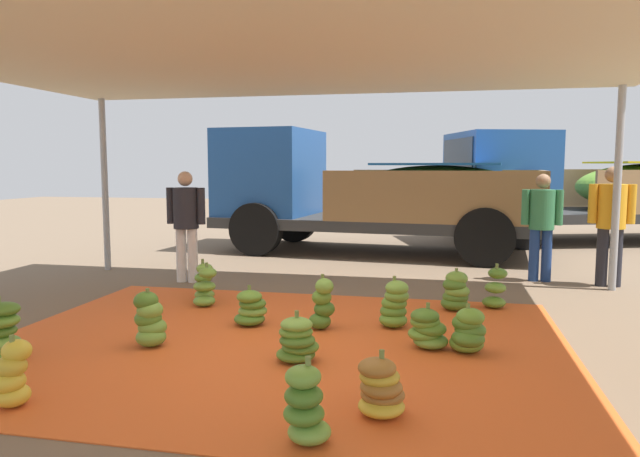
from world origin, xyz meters
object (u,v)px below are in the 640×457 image
object	(u,v)px
cargo_truck_far	(589,188)
worker_2	(542,219)
banana_bunch_11	(251,309)
banana_bunch_7	(206,288)
banana_bunch_10	(427,329)
cargo_truck_main	(362,191)
banana_bunch_1	(381,388)
banana_bunch_13	(495,289)
banana_bunch_14	(468,332)
banana_bunch_9	(322,305)
worker_0	(186,218)
worker_1	(611,217)
banana_bunch_2	(12,376)
banana_bunch_6	(150,320)
banana_bunch_12	(456,292)
banana_bunch_4	(395,305)
banana_bunch_5	(204,283)
banana_bunch_3	(1,333)
banana_bunch_0	(297,341)
banana_bunch_8	(305,407)

from	to	relation	value
cargo_truck_far	worker_2	distance (m)	5.29
banana_bunch_11	banana_bunch_7	bearing A→B (deg)	139.50
banana_bunch_10	cargo_truck_main	bearing A→B (deg)	103.52
banana_bunch_1	banana_bunch_13	bearing A→B (deg)	73.00
banana_bunch_11	banana_bunch_14	bearing A→B (deg)	-12.20
banana_bunch_9	worker_0	world-z (taller)	worker_0
banana_bunch_10	worker_1	size ratio (longest dim) A/B	0.27
banana_bunch_10	worker_1	xyz separation A→B (m)	(2.40, 3.41, 0.79)
banana_bunch_2	worker_0	distance (m)	4.52
banana_bunch_6	cargo_truck_far	distance (m)	10.79
banana_bunch_2	worker_0	world-z (taller)	worker_0
banana_bunch_9	banana_bunch_12	world-z (taller)	banana_bunch_9
banana_bunch_2	banana_bunch_4	size ratio (longest dim) A/B	0.94
banana_bunch_1	banana_bunch_2	xyz separation A→B (m)	(-2.53, -0.39, 0.03)
banana_bunch_5	banana_bunch_10	distance (m)	3.12
banana_bunch_1	banana_bunch_3	bearing A→B (deg)	172.29
cargo_truck_main	cargo_truck_far	xyz separation A→B (m)	(4.70, 2.60, 0.01)
banana_bunch_13	banana_bunch_2	bearing A→B (deg)	-133.87
banana_bunch_9	banana_bunch_14	distance (m)	1.52
worker_0	banana_bunch_14	bearing A→B (deg)	-33.19
banana_bunch_4	cargo_truck_main	world-z (taller)	cargo_truck_main
banana_bunch_7	cargo_truck_far	world-z (taller)	cargo_truck_far
banana_bunch_4	cargo_truck_far	world-z (taller)	cargo_truck_far
banana_bunch_0	banana_bunch_9	bearing A→B (deg)	89.65
banana_bunch_8	banana_bunch_9	xyz separation A→B (m)	(-0.41, 2.47, 0.02)
banana_bunch_6	banana_bunch_11	size ratio (longest dim) A/B	1.19
banana_bunch_5	banana_bunch_14	bearing A→B (deg)	-24.72
banana_bunch_12	cargo_truck_main	world-z (taller)	cargo_truck_main
banana_bunch_10	worker_2	xyz separation A→B (m)	(1.52, 3.60, 0.73)
cargo_truck_far	banana_bunch_12	bearing A→B (deg)	-112.88
banana_bunch_13	banana_bunch_5	bearing A→B (deg)	-174.21
banana_bunch_14	worker_1	distance (m)	4.10
banana_bunch_4	banana_bunch_6	xyz separation A→B (m)	(-2.18, -1.11, 0.01)
cargo_truck_main	worker_1	world-z (taller)	cargo_truck_main
banana_bunch_1	banana_bunch_9	distance (m)	2.13
banana_bunch_4	banana_bunch_5	bearing A→B (deg)	163.09
cargo_truck_main	banana_bunch_5	bearing A→B (deg)	-106.42
banana_bunch_4	banana_bunch_12	distance (m)	1.07
banana_bunch_11	worker_2	bearing A→B (deg)	43.40
banana_bunch_12	banana_bunch_10	bearing A→B (deg)	-100.40
banana_bunch_3	banana_bunch_9	distance (m)	2.94
banana_bunch_8	worker_1	size ratio (longest dim) A/B	0.33
banana_bunch_4	banana_bunch_9	bearing A→B (deg)	-162.08
banana_bunch_6	banana_bunch_7	bearing A→B (deg)	93.97
banana_bunch_12	worker_2	size ratio (longest dim) A/B	0.32
banana_bunch_0	banana_bunch_4	xyz separation A→B (m)	(0.73, 1.26, 0.05)
worker_2	banana_bunch_0	bearing A→B (deg)	-121.73
banana_bunch_6	worker_1	world-z (taller)	worker_1
cargo_truck_far	banana_bunch_4	bearing A→B (deg)	-114.51
banana_bunch_0	banana_bunch_14	distance (m)	1.54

